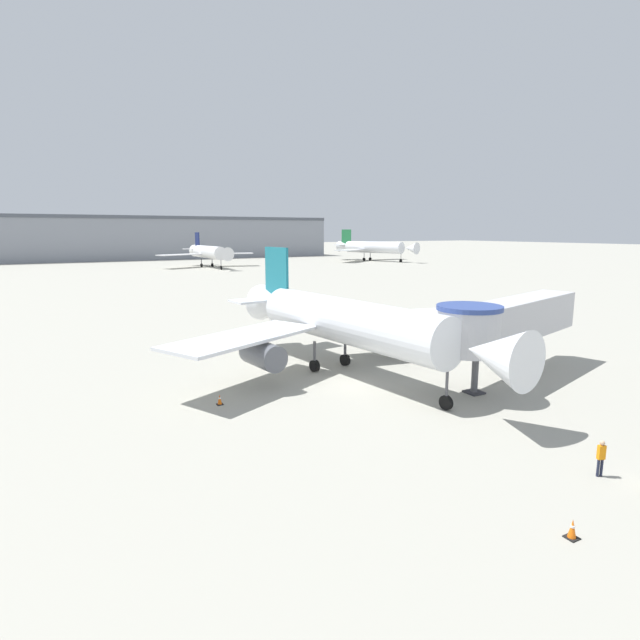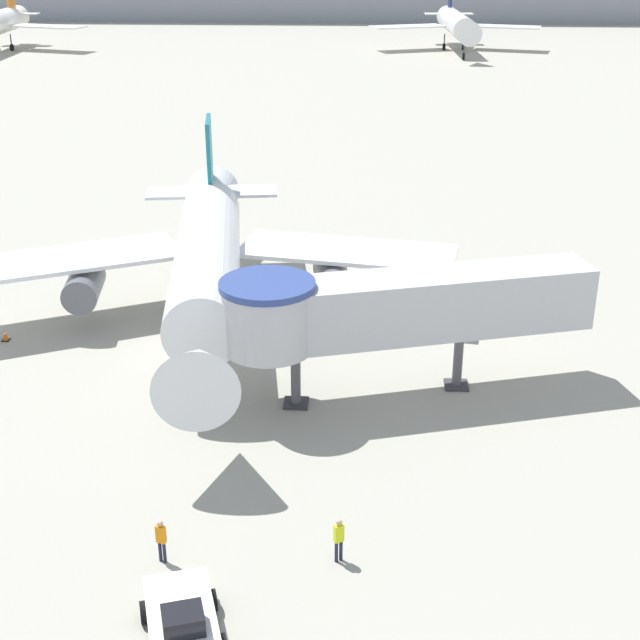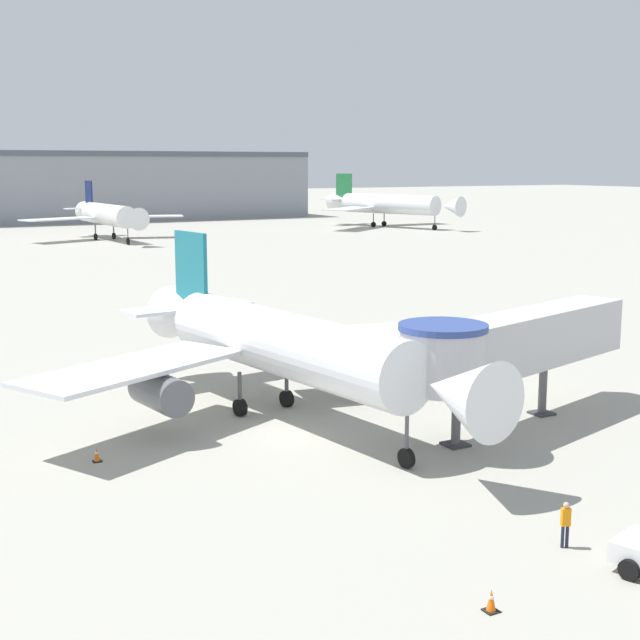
% 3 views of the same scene
% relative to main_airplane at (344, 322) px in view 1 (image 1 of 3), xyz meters
% --- Properties ---
extents(ground_plane, '(800.00, 800.00, 0.00)m').
position_rel_main_airplane_xyz_m(ground_plane, '(-0.45, -2.84, -3.91)').
color(ground_plane, '#9E9B8E').
extents(main_airplane, '(27.18, 27.19, 9.21)m').
position_rel_main_airplane_xyz_m(main_airplane, '(0.00, 0.00, 0.00)').
color(main_airplane, silver).
rests_on(main_airplane, ground_plane).
extents(jet_bridge, '(16.49, 7.36, 6.01)m').
position_rel_main_airplane_xyz_m(jet_bridge, '(8.94, -7.08, 0.42)').
color(jet_bridge, '#B7B7BC').
rests_on(jet_bridge, ground_plane).
extents(traffic_cone_apron_front, '(0.43, 0.43, 0.71)m').
position_rel_main_airplane_xyz_m(traffic_cone_apron_front, '(-3.58, -21.46, -3.57)').
color(traffic_cone_apron_front, black).
rests_on(traffic_cone_apron_front, ground_plane).
extents(traffic_cone_port_wing, '(0.39, 0.39, 0.65)m').
position_rel_main_airplane_xyz_m(traffic_cone_port_wing, '(-10.33, -2.31, -3.60)').
color(traffic_cone_port_wing, black).
rests_on(traffic_cone_port_wing, ground_plane).
extents(ground_crew_marshaller, '(0.36, 0.28, 1.66)m').
position_rel_main_airplane_xyz_m(ground_crew_marshaller, '(1.56, -19.15, -2.95)').
color(ground_crew_marshaller, '#1E2338').
rests_on(ground_crew_marshaller, ground_plane).
extents(background_jet_navy_tail, '(29.55, 29.22, 10.18)m').
position_rel_main_airplane_xyz_m(background_jet_navy_tail, '(22.46, 114.34, 0.57)').
color(background_jet_navy_tail, white).
rests_on(background_jet_navy_tail, ground_plane).
extents(background_jet_green_tail, '(33.60, 33.42, 11.15)m').
position_rel_main_airplane_xyz_m(background_jet_green_tail, '(83.15, 118.24, 0.97)').
color(background_jet_green_tail, silver).
rests_on(background_jet_green_tail, ground_plane).
extents(terminal_building, '(176.95, 24.51, 16.14)m').
position_rel_main_airplane_xyz_m(terminal_building, '(-2.02, 172.16, 4.17)').
color(terminal_building, gray).
rests_on(terminal_building, ground_plane).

